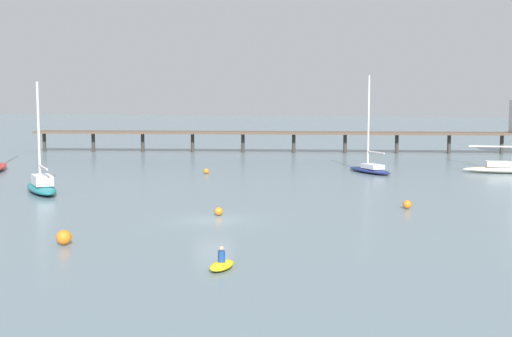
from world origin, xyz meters
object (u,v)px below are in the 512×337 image
Objects in this scene: sailboat_teal at (41,185)px; mooring_buoy_far at (218,211)px; mooring_buoy_inner at (206,171)px; mooring_buoy_near at (64,237)px; sailboat_navy at (370,167)px; dinghy_yellow at (222,264)px; sailboat_cream at (507,167)px; mooring_buoy_outer at (407,204)px; pier at (410,125)px.

sailboat_teal is 19.32m from mooring_buoy_far.
mooring_buoy_near is (-0.28, -35.27, 0.15)m from mooring_buoy_inner.
dinghy_yellow is (-7.36, -42.80, -0.35)m from sailboat_navy.
mooring_buoy_inner is (-9.66, 39.27, 0.05)m from dinghy_yellow.
mooring_buoy_inner is at bearing 103.82° from dinghy_yellow.
mooring_buoy_near reaches higher than mooring_buoy_inner.
sailboat_cream is (14.35, 2.09, 0.11)m from sailboat_navy.
mooring_buoy_outer is at bearing -83.55° from sailboat_navy.
sailboat_navy is at bearing 96.45° from mooring_buoy_outer.
sailboat_navy reaches higher than pier.
dinghy_yellow is 4.19× the size of mooring_buoy_inner.
mooring_buoy_outer is at bearing -93.48° from pier.
dinghy_yellow is 10.72m from mooring_buoy_near.
pier is 132.23× the size of mooring_buoy_inner.
pier is 55.49m from mooring_buoy_far.
mooring_buoy_near is at bearing -114.04° from sailboat_navy.
mooring_buoy_outer is 0.74× the size of mooring_buoy_near.
sailboat_cream reaches higher than mooring_buoy_far.
mooring_buoy_inner is at bearing -168.32° from sailboat_navy.
mooring_buoy_inner is 0.64× the size of mooring_buoy_near.
sailboat_cream reaches higher than mooring_buoy_near.
sailboat_cream is 49.86m from dinghy_yellow.
mooring_buoy_inner is at bearing -169.86° from sailboat_cream.
sailboat_navy is at bearing -102.52° from pier.
dinghy_yellow is 3.66× the size of mooring_buoy_outer.
sailboat_teal is 16.40× the size of mooring_buoy_far.
pier is at bearing 73.07° from mooring_buoy_far.
dinghy_yellow is 15.08m from mooring_buoy_far.
pier is at bearing 86.52° from mooring_buoy_outer.
sailboat_teal is 10.90× the size of mooring_buoy_near.
dinghy_yellow is (20.49, -23.41, -0.44)m from sailboat_teal.
mooring_buoy_near reaches higher than mooring_buoy_outer.
pier is 25.73m from sailboat_navy.
mooring_buoy_outer is (-11.74, -25.18, -0.37)m from sailboat_cream.
mooring_buoy_near is (-22.83, -63.70, -3.49)m from pier.
mooring_buoy_inner is at bearing -128.43° from pier.
dinghy_yellow is (-21.71, -44.89, -0.46)m from sailboat_cream.
sailboat_navy is at bearing 11.68° from mooring_buoy_inner.
sailboat_cream is at bearing 64.19° from dinghy_yellow.
mooring_buoy_near is (-17.30, -38.79, -0.14)m from sailboat_navy.
sailboat_cream is 5.35× the size of dinghy_yellow.
mooring_buoy_outer is at bearing -6.93° from sailboat_teal.
mooring_buoy_near is at bearing -141.74° from mooring_buoy_outer.
sailboat_teal reaches higher than mooring_buoy_near.
mooring_buoy_inner is 0.87× the size of mooring_buoy_outer.
mooring_buoy_far is 14.11m from mooring_buoy_outer.
sailboat_cream is at bearing -68.87° from pier.
mooring_buoy_near is at bearing -61.47° from sailboat_teal.
sailboat_navy is 43.43m from dinghy_yellow.
sailboat_cream is 31.87m from mooring_buoy_inner.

